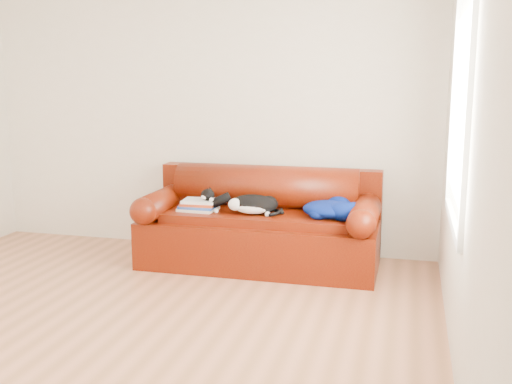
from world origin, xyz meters
TOP-DOWN VIEW (x-y plane):
  - ground at (0.00, 0.00)m, footprint 4.50×4.50m
  - room_shell at (0.12, 0.02)m, footprint 4.52×4.02m
  - sofa_base at (0.68, 1.49)m, footprint 2.10×0.90m
  - sofa_back at (0.68, 1.74)m, footprint 2.10×1.01m
  - book_stack at (0.14, 1.39)m, footprint 0.34×0.27m
  - cat at (0.64, 1.36)m, footprint 0.61×0.33m
  - blanket at (1.32, 1.43)m, footprint 0.55×0.52m

SIDE VIEW (x-z plane):
  - ground at x=0.00m, z-range 0.00..0.00m
  - sofa_base at x=0.68m, z-range -0.01..0.49m
  - sofa_back at x=0.68m, z-range 0.10..0.98m
  - book_stack at x=0.14m, z-range 0.50..0.60m
  - blanket at x=1.32m, z-range 0.49..0.66m
  - cat at x=0.64m, z-range 0.47..0.69m
  - room_shell at x=0.12m, z-range 0.36..2.97m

